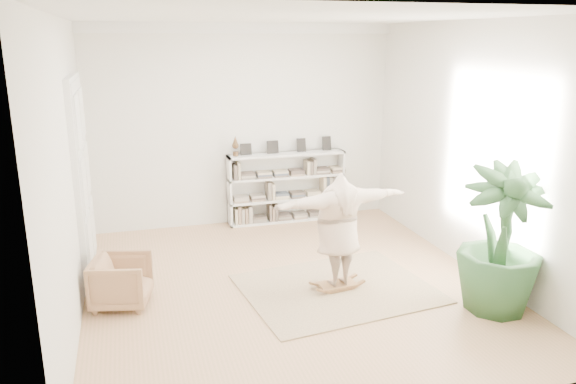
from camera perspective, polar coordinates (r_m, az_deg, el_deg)
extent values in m
plane|color=tan|center=(7.96, 0.26, -9.46)|extent=(6.00, 6.00, 0.00)
plane|color=silver|center=(10.25, -4.51, 6.68)|extent=(5.50, 0.00, 5.50)
plane|color=silver|center=(4.69, 10.76, -4.14)|extent=(5.50, 0.00, 5.50)
plane|color=silver|center=(7.13, -21.44, 1.79)|extent=(0.00, 6.00, 6.00)
plane|color=silver|center=(8.57, 18.26, 4.22)|extent=(0.00, 6.00, 6.00)
plane|color=white|center=(7.23, 0.30, 17.41)|extent=(6.00, 6.00, 0.00)
cube|color=white|center=(10.08, -4.65, 16.28)|extent=(5.50, 0.12, 0.18)
cube|color=white|center=(8.48, -20.22, 1.16)|extent=(0.08, 1.78, 2.92)
cube|color=silver|center=(8.09, -20.24, 0.50)|extent=(0.06, 0.78, 2.80)
cube|color=silver|center=(8.87, -19.94, 1.78)|extent=(0.06, 0.78, 2.80)
cube|color=silver|center=(10.24, -5.96, 0.05)|extent=(0.04, 0.35, 1.30)
cube|color=silver|center=(10.82, 5.36, 0.90)|extent=(0.04, 0.35, 1.30)
cube|color=silver|center=(10.62, -0.38, 0.69)|extent=(2.20, 0.04, 1.30)
cube|color=silver|center=(10.66, -0.14, -2.79)|extent=(2.20, 0.35, 0.04)
cube|color=silver|center=(10.54, -0.15, -0.67)|extent=(2.20, 0.35, 0.04)
cube|color=silver|center=(10.43, -0.15, 1.60)|extent=(2.20, 0.35, 0.04)
cube|color=silver|center=(10.33, -0.15, 3.86)|extent=(2.20, 0.35, 0.04)
cube|color=black|center=(10.18, -4.30, 4.44)|extent=(0.18, 0.07, 0.24)
cube|color=black|center=(10.29, -1.57, 4.60)|extent=(0.18, 0.07, 0.24)
cube|color=black|center=(10.44, 1.36, 4.76)|extent=(0.18, 0.07, 0.24)
cube|color=black|center=(10.60, 3.95, 4.89)|extent=(0.18, 0.07, 0.24)
imported|color=tan|center=(7.60, -16.56, -8.71)|extent=(0.85, 0.84, 0.65)
cube|color=tan|center=(7.87, 4.99, -9.74)|extent=(2.72, 2.29, 0.02)
cube|color=#8F6039|center=(7.84, 5.00, -9.31)|extent=(0.54, 0.36, 0.03)
cube|color=#8F6039|center=(7.86, 5.00, -9.54)|extent=(0.35, 0.09, 0.04)
cube|color=#8F6039|center=(7.86, 5.00, -9.54)|extent=(0.35, 0.09, 0.04)
cube|color=#8F6039|center=(7.84, 5.00, -9.31)|extent=(0.20, 0.07, 0.10)
cube|color=#8F6039|center=(7.84, 5.00, -9.31)|extent=(0.20, 0.07, 0.10)
imported|color=beige|center=(7.53, 5.15, -3.53)|extent=(1.97, 0.75, 1.56)
imported|color=#285028|center=(7.44, 20.82, -4.55)|extent=(1.30, 1.30, 1.88)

